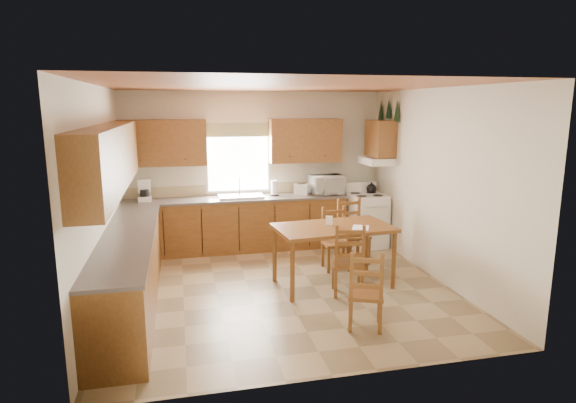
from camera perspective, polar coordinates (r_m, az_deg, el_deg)
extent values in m
plane|color=#8F7A53|center=(6.67, -0.70, -10.29)|extent=(4.50, 4.50, 0.00)
plane|color=#9A5430|center=(6.21, -0.76, 13.56)|extent=(4.50, 4.50, 0.00)
plane|color=beige|center=(6.24, -21.37, 0.32)|extent=(4.50, 4.50, 0.00)
plane|color=beige|center=(7.11, 17.30, 1.85)|extent=(4.50, 4.50, 0.00)
plane|color=beige|center=(8.49, -3.92, 3.80)|extent=(4.50, 4.50, 0.00)
plane|color=beige|center=(4.18, 5.78, -4.08)|extent=(4.50, 4.50, 0.00)
cube|color=brown|center=(8.32, -6.07, -2.78)|extent=(3.75, 0.60, 0.88)
cube|color=brown|center=(6.28, -18.24, -7.99)|extent=(0.60, 3.60, 0.88)
cube|color=#554D48|center=(8.22, -6.14, 0.33)|extent=(3.75, 0.63, 0.04)
cube|color=#554D48|center=(6.15, -18.50, -3.94)|extent=(0.63, 3.60, 0.04)
cube|color=tan|center=(8.48, -6.38, 1.42)|extent=(3.75, 0.01, 0.18)
cube|color=brown|center=(8.18, -14.63, 6.73)|extent=(1.41, 0.33, 0.75)
cube|color=brown|center=(8.45, 2.04, 7.22)|extent=(1.25, 0.33, 0.75)
cube|color=brown|center=(6.00, -20.36, 4.86)|extent=(0.33, 3.60, 0.75)
cube|color=brown|center=(8.44, 10.89, 7.33)|extent=(0.33, 0.62, 0.62)
cube|color=white|center=(8.46, 10.48, 4.76)|extent=(0.44, 0.62, 0.12)
cube|color=white|center=(8.40, -5.94, 5.05)|extent=(1.13, 0.02, 1.18)
cube|color=white|center=(8.39, -5.93, 5.05)|extent=(1.05, 0.01, 1.10)
cube|color=#48612F|center=(8.33, -5.98, 8.45)|extent=(1.19, 0.01, 0.24)
cube|color=silver|center=(8.22, -5.62, 0.62)|extent=(0.75, 0.45, 0.04)
cone|color=black|center=(8.19, 12.77, 10.50)|extent=(0.22, 0.22, 0.36)
cone|color=black|center=(8.48, 11.84, 10.83)|extent=(0.22, 0.22, 0.36)
cone|color=black|center=(8.77, 10.95, 10.61)|extent=(0.22, 0.22, 0.36)
cube|color=white|center=(8.60, 9.20, -2.28)|extent=(0.67, 0.69, 0.91)
cube|color=white|center=(8.20, -16.66, 1.34)|extent=(0.25, 0.29, 0.37)
cylinder|color=white|center=(8.33, -1.64, 1.60)|extent=(0.15, 0.15, 0.26)
cube|color=white|center=(8.39, 1.53, 1.42)|extent=(0.27, 0.22, 0.19)
imported|color=white|center=(8.52, 4.63, 2.00)|extent=(0.58, 0.45, 0.33)
cube|color=brown|center=(6.70, 5.35, -6.42)|extent=(1.65, 1.05, 0.84)
cube|color=brown|center=(5.50, 9.22, -10.21)|extent=(0.49, 0.48, 0.90)
cube|color=brown|center=(6.40, 7.13, -6.74)|extent=(0.48, 0.47, 0.96)
cube|color=brown|center=(7.34, 5.76, -4.48)|extent=(0.40, 0.38, 0.93)
cube|color=brown|center=(7.64, 7.78, -3.58)|extent=(0.48, 0.46, 1.01)
cube|color=white|center=(6.55, 8.61, -3.07)|extent=(0.31, 0.35, 0.00)
cube|color=white|center=(6.63, 4.90, -2.26)|extent=(0.10, 0.06, 0.13)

